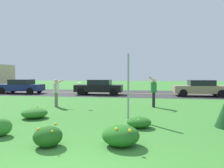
{
  "coord_description": "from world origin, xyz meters",
  "views": [
    {
      "loc": [
        1.42,
        -3.13,
        1.85
      ],
      "look_at": [
        -0.32,
        7.18,
        1.42
      ],
      "focal_mm": 33.35,
      "sensor_mm": 36.0,
      "label": 1
    }
  ],
  "objects_px": {
    "car_tan_center_left": "(200,88)",
    "car_navy_rightmost": "(21,86)",
    "car_black_center_right": "(99,87)",
    "sign_post_near_path": "(128,86)",
    "person_thrower_white_shirt": "(56,90)",
    "frisbee_white": "(79,83)",
    "person_catcher_green_shirt": "(154,90)"
  },
  "relations": [
    {
      "from": "person_catcher_green_shirt",
      "to": "frisbee_white",
      "type": "distance_m",
      "value": 4.37
    },
    {
      "from": "person_catcher_green_shirt",
      "to": "car_navy_rightmost",
      "type": "bearing_deg",
      "value": 151.24
    },
    {
      "from": "person_thrower_white_shirt",
      "to": "car_black_center_right",
      "type": "xyz_separation_m",
      "value": [
        0.72,
        8.05,
        -0.23
      ]
    },
    {
      "from": "sign_post_near_path",
      "to": "person_thrower_white_shirt",
      "type": "bearing_deg",
      "value": 149.0
    },
    {
      "from": "sign_post_near_path",
      "to": "car_navy_rightmost",
      "type": "xyz_separation_m",
      "value": [
        -12.07,
        10.76,
        -0.65
      ]
    },
    {
      "from": "car_black_center_right",
      "to": "car_navy_rightmost",
      "type": "distance_m",
      "value": 8.28
    },
    {
      "from": "sign_post_near_path",
      "to": "car_tan_center_left",
      "type": "xyz_separation_m",
      "value": [
        5.47,
        10.76,
        -0.65
      ]
    },
    {
      "from": "person_catcher_green_shirt",
      "to": "person_thrower_white_shirt",
      "type": "bearing_deg",
      "value": -172.11
    },
    {
      "from": "person_catcher_green_shirt",
      "to": "frisbee_white",
      "type": "relative_size",
      "value": 7.23
    },
    {
      "from": "person_thrower_white_shirt",
      "to": "car_tan_center_left",
      "type": "bearing_deg",
      "value": 38.88
    },
    {
      "from": "sign_post_near_path",
      "to": "frisbee_white",
      "type": "bearing_deg",
      "value": 138.12
    },
    {
      "from": "person_thrower_white_shirt",
      "to": "frisbee_white",
      "type": "relative_size",
      "value": 6.45
    },
    {
      "from": "frisbee_white",
      "to": "sign_post_near_path",
      "type": "bearing_deg",
      "value": -41.88
    },
    {
      "from": "car_tan_center_left",
      "to": "car_navy_rightmost",
      "type": "height_order",
      "value": "same"
    },
    {
      "from": "car_black_center_right",
      "to": "frisbee_white",
      "type": "bearing_deg",
      "value": -85.24
    },
    {
      "from": "car_black_center_right",
      "to": "car_navy_rightmost",
      "type": "height_order",
      "value": "same"
    },
    {
      "from": "person_thrower_white_shirt",
      "to": "frisbee_white",
      "type": "distance_m",
      "value": 1.46
    },
    {
      "from": "person_thrower_white_shirt",
      "to": "car_navy_rightmost",
      "type": "distance_m",
      "value": 11.04
    },
    {
      "from": "frisbee_white",
      "to": "car_black_center_right",
      "type": "xyz_separation_m",
      "value": [
        -0.66,
        7.96,
        -0.68
      ]
    },
    {
      "from": "person_thrower_white_shirt",
      "to": "car_tan_center_left",
      "type": "height_order",
      "value": "person_thrower_white_shirt"
    },
    {
      "from": "sign_post_near_path",
      "to": "person_catcher_green_shirt",
      "type": "height_order",
      "value": "sign_post_near_path"
    },
    {
      "from": "sign_post_near_path",
      "to": "car_black_center_right",
      "type": "xyz_separation_m",
      "value": [
        -3.79,
        10.76,
        -0.65
      ]
    },
    {
      "from": "car_navy_rightmost",
      "to": "sign_post_near_path",
      "type": "bearing_deg",
      "value": -41.73
    },
    {
      "from": "car_black_center_right",
      "to": "car_navy_rightmost",
      "type": "xyz_separation_m",
      "value": [
        -8.28,
        0.0,
        0.0
      ]
    },
    {
      "from": "car_tan_center_left",
      "to": "car_black_center_right",
      "type": "relative_size",
      "value": 1.0
    },
    {
      "from": "person_catcher_green_shirt",
      "to": "car_navy_rightmost",
      "type": "relative_size",
      "value": 0.4
    },
    {
      "from": "person_catcher_green_shirt",
      "to": "frisbee_white",
      "type": "bearing_deg",
      "value": -170.81
    },
    {
      "from": "sign_post_near_path",
      "to": "car_navy_rightmost",
      "type": "bearing_deg",
      "value": 138.27
    },
    {
      "from": "frisbee_white",
      "to": "person_catcher_green_shirt",
      "type": "bearing_deg",
      "value": 9.19
    },
    {
      "from": "person_thrower_white_shirt",
      "to": "person_catcher_green_shirt",
      "type": "xyz_separation_m",
      "value": [
        5.68,
        0.79,
        0.04
      ]
    },
    {
      "from": "sign_post_near_path",
      "to": "person_thrower_white_shirt",
      "type": "height_order",
      "value": "sign_post_near_path"
    },
    {
      "from": "sign_post_near_path",
      "to": "person_catcher_green_shirt",
      "type": "relative_size",
      "value": 1.53
    }
  ]
}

